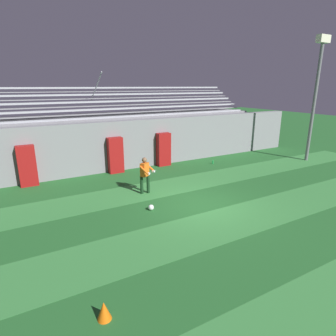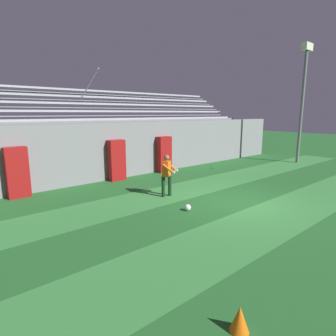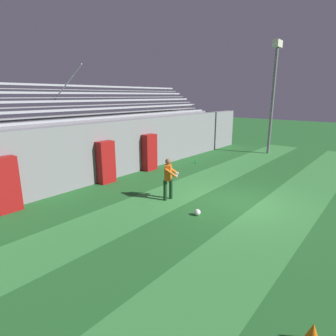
% 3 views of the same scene
% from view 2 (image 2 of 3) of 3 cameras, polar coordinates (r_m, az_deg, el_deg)
% --- Properties ---
extents(ground_plane, '(80.00, 80.00, 0.00)m').
position_cam_2_polar(ground_plane, '(10.78, 13.54, -6.80)').
color(ground_plane, '#236028').
extents(turf_stripe_mid, '(28.00, 2.13, 0.01)m').
position_cam_2_polar(turf_stripe_mid, '(9.93, 21.79, -8.85)').
color(turf_stripe_mid, '#38843D').
rests_on(turf_stripe_mid, ground).
extents(turf_stripe_far, '(28.00, 2.13, 0.01)m').
position_cam_2_polar(turf_stripe_far, '(12.34, 4.04, -4.21)').
color(turf_stripe_far, '#38843D').
rests_on(turf_stripe_far, ground).
extents(back_wall, '(24.00, 0.60, 2.80)m').
position_cam_2_polar(back_wall, '(15.11, -6.59, 3.98)').
color(back_wall, gray).
rests_on(back_wall, ground).
extents(padding_pillar_gate_left, '(0.81, 0.44, 1.98)m').
position_cam_2_polar(padding_pillar_gate_left, '(13.91, -10.42, 1.55)').
color(padding_pillar_gate_left, maroon).
rests_on(padding_pillar_gate_left, ground).
extents(padding_pillar_gate_right, '(0.81, 0.44, 1.98)m').
position_cam_2_polar(padding_pillar_gate_right, '(15.63, -0.84, 2.77)').
color(padding_pillar_gate_right, maroon).
rests_on(padding_pillar_gate_right, ground).
extents(padding_pillar_far_left, '(0.81, 0.44, 1.98)m').
position_cam_2_polar(padding_pillar_far_left, '(12.34, -28.31, -0.81)').
color(padding_pillar_far_left, maroon).
rests_on(padding_pillar_far_left, ground).
extents(bleacher_stand, '(18.00, 4.05, 5.43)m').
position_cam_2_polar(bleacher_stand, '(17.08, -11.04, 5.01)').
color(bleacher_stand, gray).
rests_on(bleacher_stand, ground).
extents(floodlight_pole, '(0.90, 0.36, 7.52)m').
position_cam_2_polar(floodlight_pole, '(20.52, 25.82, 14.35)').
color(floodlight_pole, slate).
rests_on(floodlight_pole, ground).
extents(goalkeeper, '(0.73, 0.70, 1.67)m').
position_cam_2_polar(goalkeeper, '(10.99, -0.21, -0.98)').
color(goalkeeper, '#143319').
rests_on(goalkeeper, ground).
extents(soccer_ball, '(0.22, 0.22, 0.22)m').
position_cam_2_polar(soccer_ball, '(9.62, 4.02, -8.01)').
color(soccer_ball, white).
rests_on(soccer_ball, ground).
extents(traffic_cone, '(0.30, 0.30, 0.42)m').
position_cam_2_polar(traffic_cone, '(4.91, 14.34, -27.61)').
color(traffic_cone, orange).
rests_on(traffic_cone, ground).
extents(water_bottle, '(0.07, 0.07, 0.24)m').
position_cam_2_polar(water_bottle, '(16.89, 9.23, 0.26)').
color(water_bottle, green).
rests_on(water_bottle, ground).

